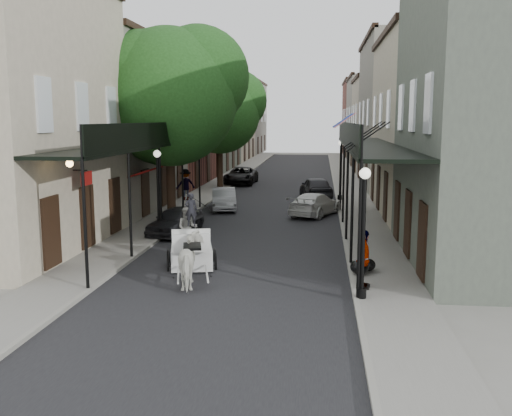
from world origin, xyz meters
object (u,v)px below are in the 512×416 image
(carriage, at_px, (191,236))
(car_left_far, at_px, (241,176))
(lamppost_right_far, at_px, (340,169))
(car_left_mid, at_px, (224,199))
(car_right_near, at_px, (315,204))
(tree_near, at_px, (178,91))
(lamppost_left, at_px, (158,191))
(pedestrian_walking, at_px, (187,228))
(horse, at_px, (192,260))
(lamppost_right_near, at_px, (363,231))
(pedestrian_sidewalk_left, at_px, (186,185))
(pedestrian_sidewalk_right, at_px, (363,259))
(car_left_near, at_px, (176,221))
(tree_far, at_px, (225,109))
(car_right_far, at_px, (316,188))

(carriage, height_order, car_left_far, carriage)
(lamppost_right_far, relative_size, car_left_far, 0.76)
(car_left_mid, relative_size, car_right_near, 0.89)
(tree_near, bearing_deg, lamppost_left, -88.66)
(carriage, height_order, car_left_mid, carriage)
(car_left_mid, height_order, car_right_near, car_left_mid)
(lamppost_left, relative_size, pedestrian_walking, 2.22)
(horse, bearing_deg, lamppost_right_near, 155.27)
(pedestrian_walking, xyz_separation_m, pedestrian_sidewalk_left, (-3.11, 12.65, 0.25))
(pedestrian_sidewalk_right, relative_size, car_left_far, 0.37)
(horse, bearing_deg, lamppost_right_far, -118.74)
(carriage, xyz_separation_m, car_left_near, (-1.94, 5.29, -0.43))
(pedestrian_sidewalk_right, bearing_deg, car_left_mid, 33.23)
(tree_far, xyz_separation_m, car_left_near, (0.68, -17.41, -5.21))
(tree_far, height_order, car_left_far, tree_far)
(lamppost_right_near, distance_m, pedestrian_sidewalk_left, 21.08)
(tree_far, bearing_deg, lamppost_left, -89.54)
(tree_far, distance_m, horse, 25.88)
(lamppost_left, bearing_deg, car_right_far, 62.73)
(car_left_mid, height_order, car_right_far, car_right_far)
(pedestrian_sidewalk_left, relative_size, car_left_mid, 0.52)
(lamppost_right_near, bearing_deg, pedestrian_walking, 136.76)
(horse, bearing_deg, car_left_mid, -97.64)
(car_left_near, bearing_deg, tree_far, 104.15)
(tree_near, distance_m, horse, 12.93)
(carriage, bearing_deg, pedestrian_sidewalk_right, -37.04)
(lamppost_left, height_order, car_left_near, lamppost_left)
(pedestrian_walking, xyz_separation_m, car_right_far, (4.98, 14.91, -0.10))
(tree_far, distance_m, pedestrian_walking, 20.78)
(tree_near, bearing_deg, car_right_near, 19.55)
(lamppost_right_far, distance_m, pedestrian_sidewalk_left, 9.72)
(car_right_near, bearing_deg, pedestrian_sidewalk_left, -5.57)
(horse, distance_m, carriage, 2.56)
(pedestrian_sidewalk_right, bearing_deg, lamppost_right_near, -177.04)
(horse, bearing_deg, pedestrian_sidewalk_left, -89.52)
(lamppost_right_near, relative_size, pedestrian_walking, 2.22)
(lamppost_left, bearing_deg, tree_near, 91.34)
(horse, bearing_deg, pedestrian_walking, -88.70)
(lamppost_right_far, bearing_deg, horse, -105.07)
(pedestrian_walking, bearing_deg, lamppost_left, 124.59)
(lamppost_right_near, bearing_deg, lamppost_left, 135.71)
(lamppost_right_near, bearing_deg, tree_far, 107.68)
(lamppost_right_far, relative_size, pedestrian_walking, 2.22)
(tree_far, height_order, carriage, tree_far)
(pedestrian_sidewalk_right, bearing_deg, car_left_far, 24.16)
(lamppost_left, bearing_deg, lamppost_right_far, 55.65)
(horse, height_order, carriage, carriage)
(car_left_near, height_order, car_left_mid, car_left_near)
(lamppost_right_near, distance_m, pedestrian_walking, 8.97)
(horse, relative_size, car_left_far, 0.40)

